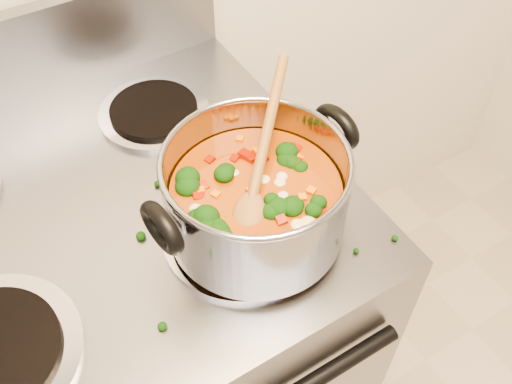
% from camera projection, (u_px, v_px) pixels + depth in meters
% --- Properties ---
extents(electric_range, '(0.75, 0.68, 1.08)m').
position_uv_depth(electric_range, '(135.00, 351.00, 1.17)').
color(electric_range, gray).
rests_on(electric_range, ground).
extents(stockpot, '(0.30, 0.24, 0.15)m').
position_uv_depth(stockpot, '(257.00, 198.00, 0.75)').
color(stockpot, gray).
rests_on(stockpot, electric_range).
extents(wooden_spoon, '(0.20, 0.21, 0.11)m').
position_uv_depth(wooden_spoon, '(258.00, 171.00, 0.73)').
color(wooden_spoon, brown).
rests_on(wooden_spoon, stockpot).
extents(cooktop_crumbs, '(0.29, 0.33, 0.01)m').
position_uv_depth(cooktop_crumbs, '(237.00, 237.00, 0.80)').
color(cooktop_crumbs, black).
rests_on(cooktop_crumbs, electric_range).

